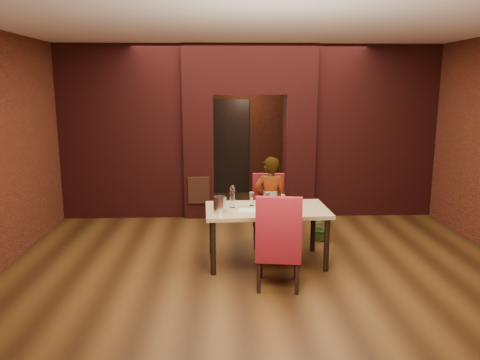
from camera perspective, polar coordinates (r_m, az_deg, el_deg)
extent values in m
plane|color=#492D12|center=(7.23, 1.98, -8.44)|extent=(8.00, 8.00, 0.00)
cube|color=silver|center=(6.84, 2.17, 17.65)|extent=(7.00, 8.00, 0.04)
cube|color=maroon|center=(10.83, 0.51, 6.88)|extent=(7.00, 0.04, 3.20)
cube|color=maroon|center=(2.96, 7.76, -5.51)|extent=(7.00, 0.04, 3.20)
cube|color=maroon|center=(7.47, -25.87, 3.69)|extent=(0.04, 8.00, 3.20)
cube|color=maroon|center=(8.89, -5.02, 2.93)|extent=(0.55, 0.55, 2.30)
cube|color=maroon|center=(9.00, 7.17, 2.98)|extent=(0.55, 0.55, 2.30)
cube|color=maroon|center=(8.80, 1.15, 13.33)|extent=(2.45, 0.55, 0.90)
cube|color=maroon|center=(9.02, -14.12, 5.63)|extent=(2.28, 0.35, 3.20)
cube|color=maroon|center=(9.28, 15.92, 5.69)|extent=(2.28, 0.35, 3.20)
cube|color=brown|center=(8.71, -5.05, -1.27)|extent=(0.40, 0.03, 0.50)
cube|color=black|center=(10.82, -1.60, 3.94)|extent=(0.90, 0.08, 2.10)
cube|color=black|center=(10.78, -1.60, 3.91)|extent=(1.02, 0.04, 2.22)
cube|color=tan|center=(6.62, 3.24, -6.75)|extent=(1.72, 1.02, 0.79)
cube|color=maroon|center=(7.31, 3.52, -3.74)|extent=(0.52, 0.52, 1.10)
cube|color=maroon|center=(5.80, 4.72, -7.31)|extent=(0.61, 0.61, 1.20)
imported|color=beige|center=(7.19, 3.67, -2.69)|extent=(0.53, 0.36, 1.41)
cube|color=silver|center=(6.37, 1.23, -3.73)|extent=(0.34, 0.27, 0.00)
cylinder|color=#B9B9C0|center=(6.27, -2.47, -2.99)|extent=(0.18, 0.18, 0.21)
cylinder|color=white|center=(6.50, -0.93, -2.03)|extent=(0.07, 0.07, 0.31)
imported|color=#2E5D21|center=(7.69, 9.80, -5.67)|extent=(0.45, 0.41, 0.44)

